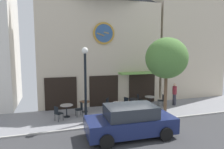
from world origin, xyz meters
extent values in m
cube|color=gray|center=(0.00, 2.05, -0.03)|extent=(26.17, 4.10, 0.05)
cube|color=#38383A|center=(0.00, -2.61, -0.03)|extent=(26.17, 5.23, 0.05)
cube|color=#A8A5A0|center=(0.00, 0.02, 0.04)|extent=(26.17, 0.12, 0.08)
cube|color=beige|center=(-0.85, 5.29, 3.93)|extent=(9.42, 2.37, 7.86)
cylinder|color=#B7842D|center=(-0.85, 4.04, 5.40)|extent=(1.59, 0.10, 1.59)
cylinder|color=#2D5184|center=(-0.85, 3.98, 5.40)|extent=(1.30, 0.04, 1.30)
cube|color=#B7842D|center=(-0.67, 3.94, 5.44)|extent=(0.36, 0.03, 0.13)
cube|color=#B7842D|center=(-1.11, 3.94, 5.31)|extent=(0.54, 0.03, 0.24)
cube|color=black|center=(-3.99, 4.06, 1.15)|extent=(2.20, 0.10, 2.30)
cube|color=black|center=(-0.85, 4.06, 1.15)|extent=(2.20, 0.10, 2.30)
cube|color=black|center=(2.30, 4.06, 1.15)|extent=(2.20, 0.10, 2.30)
cube|color=#72A84C|center=(1.79, 3.75, 2.45)|extent=(3.02, 0.90, 0.12)
cube|color=beige|center=(7.30, 6.06, 7.04)|extent=(6.47, 3.92, 14.07)
cylinder|color=black|center=(-2.81, 0.78, 0.18)|extent=(0.32, 0.32, 0.36)
cylinder|color=black|center=(-2.81, 0.78, 2.00)|extent=(0.14, 0.14, 3.99)
sphere|color=white|center=(-2.81, 0.78, 4.17)|extent=(0.36, 0.36, 0.36)
cylinder|color=brown|center=(2.28, 0.65, 1.38)|extent=(0.20, 0.20, 2.76)
ellipsoid|color=#4C7A38|center=(2.28, 0.65, 3.70)|extent=(2.68, 2.42, 2.55)
cylinder|color=black|center=(-3.76, 2.28, 0.38)|extent=(0.07, 0.07, 0.76)
cylinder|color=black|center=(-3.76, 2.28, 0.01)|extent=(0.40, 0.40, 0.03)
cylinder|color=gray|center=(-3.76, 2.28, 0.76)|extent=(0.80, 0.80, 0.03)
cylinder|color=black|center=(-2.49, 2.98, 0.36)|extent=(0.07, 0.07, 0.72)
cylinder|color=black|center=(-2.49, 2.98, 0.01)|extent=(0.40, 0.40, 0.03)
cylinder|color=brown|center=(-2.49, 2.98, 0.72)|extent=(0.72, 0.72, 0.03)
cylinder|color=black|center=(-0.40, 2.05, 0.36)|extent=(0.07, 0.07, 0.72)
cylinder|color=black|center=(-0.40, 2.05, 0.01)|extent=(0.40, 0.40, 0.03)
cylinder|color=gray|center=(-0.40, 2.05, 0.72)|extent=(0.76, 0.76, 0.03)
cylinder|color=black|center=(0.97, 2.72, 0.36)|extent=(0.07, 0.07, 0.71)
cylinder|color=black|center=(0.97, 2.72, 0.01)|extent=(0.40, 0.40, 0.03)
cylinder|color=black|center=(0.97, 2.72, 0.71)|extent=(0.74, 0.74, 0.03)
cylinder|color=black|center=(2.42, 2.95, 0.36)|extent=(0.07, 0.07, 0.71)
cylinder|color=black|center=(2.42, 2.95, 0.01)|extent=(0.40, 0.40, 0.03)
cylinder|color=gray|center=(2.42, 2.95, 0.71)|extent=(0.77, 0.77, 0.03)
cube|color=black|center=(3.15, 2.63, 0.45)|extent=(0.50, 0.50, 0.04)
cube|color=black|center=(3.32, 2.57, 0.68)|extent=(0.15, 0.37, 0.45)
cylinder|color=black|center=(3.04, 2.84, 0.23)|extent=(0.03, 0.03, 0.45)
cylinder|color=black|center=(2.94, 2.52, 0.23)|extent=(0.03, 0.03, 0.45)
cylinder|color=black|center=(3.36, 2.74, 0.23)|extent=(0.03, 0.03, 0.45)
cylinder|color=black|center=(3.26, 2.41, 0.23)|extent=(0.03, 0.03, 0.45)
cube|color=black|center=(0.31, 1.95, 0.45)|extent=(0.50, 0.50, 0.04)
cube|color=black|center=(0.48, 1.90, 0.68)|extent=(0.15, 0.38, 0.45)
cylinder|color=black|center=(0.20, 2.16, 0.23)|extent=(0.03, 0.03, 0.45)
cylinder|color=black|center=(0.10, 1.83, 0.23)|extent=(0.03, 0.03, 0.45)
cylinder|color=black|center=(0.52, 2.06, 0.23)|extent=(0.03, 0.03, 0.45)
cylinder|color=black|center=(0.42, 1.74, 0.23)|extent=(0.03, 0.03, 0.45)
cube|color=black|center=(-4.26, 1.73, 0.45)|extent=(0.55, 0.55, 0.04)
cube|color=black|center=(-4.41, 1.63, 0.68)|extent=(0.24, 0.34, 0.45)
cylinder|color=black|center=(-4.03, 1.67, 0.23)|extent=(0.03, 0.03, 0.45)
cylinder|color=black|center=(-4.21, 1.96, 0.23)|extent=(0.03, 0.03, 0.45)
cylinder|color=black|center=(-4.32, 1.49, 0.23)|extent=(0.03, 0.03, 0.45)
cylinder|color=black|center=(-4.50, 1.78, 0.23)|extent=(0.03, 0.03, 0.45)
cube|color=black|center=(0.19, 2.50, 0.45)|extent=(0.54, 0.54, 0.04)
cube|color=black|center=(0.36, 2.58, 0.68)|extent=(0.20, 0.36, 0.45)
cylinder|color=black|center=(-0.03, 2.58, 0.23)|extent=(0.03, 0.03, 0.45)
cylinder|color=black|center=(0.12, 2.27, 0.23)|extent=(0.03, 0.03, 0.45)
cylinder|color=black|center=(0.27, 2.73, 0.23)|extent=(0.03, 0.03, 0.45)
cylinder|color=black|center=(0.42, 2.42, 0.23)|extent=(0.03, 0.03, 0.45)
cube|color=black|center=(-0.82, 2.64, 0.45)|extent=(0.56, 0.56, 0.04)
cube|color=black|center=(-0.96, 2.76, 0.68)|extent=(0.27, 0.32, 0.45)
cylinder|color=black|center=(-0.80, 2.41, 0.23)|extent=(0.03, 0.03, 0.45)
cylinder|color=black|center=(-0.58, 2.67, 0.23)|extent=(0.03, 0.03, 0.45)
cylinder|color=black|center=(-1.06, 2.62, 0.23)|extent=(0.03, 0.03, 0.45)
cylinder|color=black|center=(-0.85, 2.88, 0.23)|extent=(0.03, 0.03, 0.45)
cube|color=black|center=(1.72, 3.16, 0.45)|extent=(0.46, 0.46, 0.04)
cube|color=black|center=(1.54, 3.19, 0.68)|extent=(0.10, 0.38, 0.45)
cylinder|color=black|center=(1.87, 2.97, 0.23)|extent=(0.03, 0.03, 0.45)
cylinder|color=black|center=(1.92, 3.30, 0.23)|extent=(0.03, 0.03, 0.45)
cylinder|color=black|center=(1.53, 3.02, 0.23)|extent=(0.03, 0.03, 0.45)
cylinder|color=black|center=(1.58, 3.35, 0.23)|extent=(0.03, 0.03, 0.45)
cube|color=black|center=(-3.02, 2.18, 0.45)|extent=(0.45, 0.45, 0.04)
cube|color=black|center=(-2.84, 2.20, 0.68)|extent=(0.09, 0.38, 0.45)
cylinder|color=black|center=(-3.21, 2.32, 0.23)|extent=(0.03, 0.03, 0.45)
cylinder|color=black|center=(-3.16, 1.99, 0.23)|extent=(0.03, 0.03, 0.45)
cylinder|color=black|center=(-2.87, 2.37, 0.23)|extent=(0.03, 0.03, 0.45)
cylinder|color=black|center=(-2.82, 2.03, 0.23)|extent=(0.03, 0.03, 0.45)
cylinder|color=#2D2D38|center=(4.36, 2.67, 0.42)|extent=(0.35, 0.35, 0.85)
cylinder|color=maroon|center=(4.36, 2.67, 1.15)|extent=(0.43, 0.43, 0.60)
sphere|color=tan|center=(4.36, 2.67, 1.56)|extent=(0.22, 0.22, 0.22)
cube|color=navy|center=(-1.04, -1.56, 0.60)|extent=(4.35, 1.92, 0.75)
cube|color=#262B33|center=(-1.04, -1.56, 1.25)|extent=(2.45, 1.65, 0.60)
cylinder|color=black|center=(0.35, -2.50, 0.32)|extent=(0.65, 0.24, 0.64)
cylinder|color=black|center=(0.40, -0.70, 0.32)|extent=(0.65, 0.24, 0.64)
cylinder|color=black|center=(-2.49, -2.42, 0.32)|extent=(0.65, 0.24, 0.64)
cylinder|color=black|center=(-2.44, -0.63, 0.32)|extent=(0.65, 0.24, 0.64)
camera|label=1|loc=(-4.71, -10.27, 4.18)|focal=32.25mm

